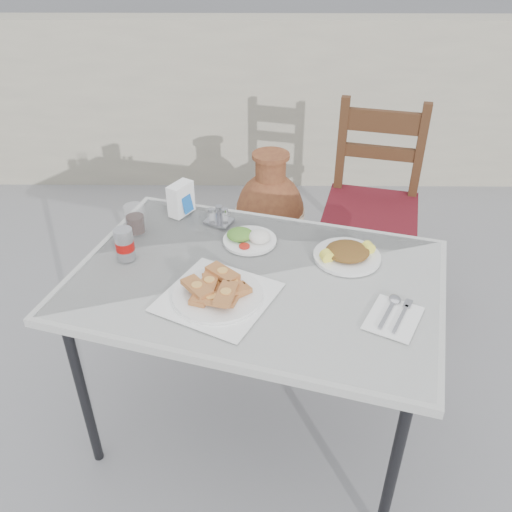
{
  "coord_description": "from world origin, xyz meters",
  "views": [
    {
      "loc": [
        -0.13,
        -1.42,
        1.89
      ],
      "look_at": [
        -0.14,
        0.17,
        0.83
      ],
      "focal_mm": 38.0,
      "sensor_mm": 36.0,
      "label": 1
    }
  ],
  "objects_px": {
    "pide_plate": "(217,290)",
    "terracotta_urn": "(270,214)",
    "napkin_holder": "(181,199)",
    "chair": "(372,205)",
    "salad_rice_plate": "(249,237)",
    "cafe_table": "(256,287)",
    "cola_glass": "(135,220)",
    "soda_can": "(125,244)",
    "condiment_caddy": "(219,218)",
    "salad_chopped_plate": "(347,253)"
  },
  "relations": [
    {
      "from": "pide_plate",
      "to": "terracotta_urn",
      "type": "bearing_deg",
      "value": 81.79
    },
    {
      "from": "napkin_holder",
      "to": "chair",
      "type": "height_order",
      "value": "chair"
    },
    {
      "from": "salad_rice_plate",
      "to": "terracotta_urn",
      "type": "bearing_deg",
      "value": 84.45
    },
    {
      "from": "cafe_table",
      "to": "terracotta_urn",
      "type": "distance_m",
      "value": 1.3
    },
    {
      "from": "cola_glass",
      "to": "terracotta_urn",
      "type": "bearing_deg",
      "value": 59.92
    },
    {
      "from": "soda_can",
      "to": "chair",
      "type": "relative_size",
      "value": 0.12
    },
    {
      "from": "soda_can",
      "to": "chair",
      "type": "distance_m",
      "value": 1.4
    },
    {
      "from": "pide_plate",
      "to": "chair",
      "type": "relative_size",
      "value": 0.44
    },
    {
      "from": "condiment_caddy",
      "to": "chair",
      "type": "height_order",
      "value": "chair"
    },
    {
      "from": "salad_chopped_plate",
      "to": "chair",
      "type": "xyz_separation_m",
      "value": [
        0.26,
        0.84,
        -0.26
      ]
    },
    {
      "from": "soda_can",
      "to": "terracotta_urn",
      "type": "xyz_separation_m",
      "value": [
        0.55,
        1.13,
        -0.51
      ]
    },
    {
      "from": "cafe_table",
      "to": "pide_plate",
      "type": "distance_m",
      "value": 0.2
    },
    {
      "from": "cola_glass",
      "to": "condiment_caddy",
      "type": "xyz_separation_m",
      "value": [
        0.32,
        0.07,
        -0.02
      ]
    },
    {
      "from": "salad_rice_plate",
      "to": "cola_glass",
      "type": "relative_size",
      "value": 1.83
    },
    {
      "from": "pide_plate",
      "to": "napkin_holder",
      "type": "distance_m",
      "value": 0.6
    },
    {
      "from": "salad_chopped_plate",
      "to": "napkin_holder",
      "type": "height_order",
      "value": "napkin_holder"
    },
    {
      "from": "pide_plate",
      "to": "soda_can",
      "type": "height_order",
      "value": "soda_can"
    },
    {
      "from": "salad_rice_plate",
      "to": "soda_can",
      "type": "height_order",
      "value": "soda_can"
    },
    {
      "from": "cafe_table",
      "to": "condiment_caddy",
      "type": "distance_m",
      "value": 0.4
    },
    {
      "from": "salad_chopped_plate",
      "to": "pide_plate",
      "type": "bearing_deg",
      "value": -152.81
    },
    {
      "from": "soda_can",
      "to": "cola_glass",
      "type": "distance_m",
      "value": 0.19
    },
    {
      "from": "cafe_table",
      "to": "cola_glass",
      "type": "xyz_separation_m",
      "value": [
        -0.48,
        0.29,
        0.1
      ]
    },
    {
      "from": "napkin_holder",
      "to": "condiment_caddy",
      "type": "distance_m",
      "value": 0.18
    },
    {
      "from": "salad_rice_plate",
      "to": "chair",
      "type": "xyz_separation_m",
      "value": [
        0.62,
        0.73,
        -0.26
      ]
    },
    {
      "from": "condiment_caddy",
      "to": "terracotta_urn",
      "type": "relative_size",
      "value": 0.19
    },
    {
      "from": "soda_can",
      "to": "napkin_holder",
      "type": "xyz_separation_m",
      "value": [
        0.16,
        0.34,
        0.01
      ]
    },
    {
      "from": "terracotta_urn",
      "to": "soda_can",
      "type": "bearing_deg",
      "value": -115.68
    },
    {
      "from": "cafe_table",
      "to": "salad_chopped_plate",
      "type": "height_order",
      "value": "salad_chopped_plate"
    },
    {
      "from": "napkin_holder",
      "to": "condiment_caddy",
      "type": "relative_size",
      "value": 1.03
    },
    {
      "from": "salad_chopped_plate",
      "to": "napkin_holder",
      "type": "distance_m",
      "value": 0.73
    },
    {
      "from": "pide_plate",
      "to": "soda_can",
      "type": "distance_m",
      "value": 0.42
    },
    {
      "from": "cafe_table",
      "to": "pide_plate",
      "type": "bearing_deg",
      "value": -135.22
    },
    {
      "from": "pide_plate",
      "to": "salad_rice_plate",
      "type": "xyz_separation_m",
      "value": [
        0.1,
        0.35,
        -0.01
      ]
    },
    {
      "from": "pide_plate",
      "to": "terracotta_urn",
      "type": "xyz_separation_m",
      "value": [
        0.2,
        1.36,
        -0.48
      ]
    },
    {
      "from": "cafe_table",
      "to": "salad_rice_plate",
      "type": "bearing_deg",
      "value": 97.63
    },
    {
      "from": "cafe_table",
      "to": "napkin_holder",
      "type": "distance_m",
      "value": 0.55
    },
    {
      "from": "condiment_caddy",
      "to": "soda_can",
      "type": "bearing_deg",
      "value": -141.28
    },
    {
      "from": "salad_chopped_plate",
      "to": "napkin_holder",
      "type": "xyz_separation_m",
      "value": [
        -0.65,
        0.33,
        0.05
      ]
    },
    {
      "from": "soda_can",
      "to": "chair",
      "type": "xyz_separation_m",
      "value": [
        1.07,
        0.85,
        -0.3
      ]
    },
    {
      "from": "salad_rice_plate",
      "to": "cola_glass",
      "type": "height_order",
      "value": "cola_glass"
    },
    {
      "from": "salad_rice_plate",
      "to": "napkin_holder",
      "type": "height_order",
      "value": "napkin_holder"
    },
    {
      "from": "pide_plate",
      "to": "salad_chopped_plate",
      "type": "relative_size",
      "value": 1.85
    },
    {
      "from": "salad_rice_plate",
      "to": "chair",
      "type": "bearing_deg",
      "value": 49.6
    },
    {
      "from": "pide_plate",
      "to": "condiment_caddy",
      "type": "distance_m",
      "value": 0.49
    },
    {
      "from": "salad_chopped_plate",
      "to": "terracotta_urn",
      "type": "xyz_separation_m",
      "value": [
        -0.26,
        1.12,
        -0.47
      ]
    },
    {
      "from": "terracotta_urn",
      "to": "salad_rice_plate",
      "type": "bearing_deg",
      "value": -95.55
    },
    {
      "from": "chair",
      "to": "salad_rice_plate",
      "type": "bearing_deg",
      "value": -116.34
    },
    {
      "from": "salad_rice_plate",
      "to": "salad_chopped_plate",
      "type": "xyz_separation_m",
      "value": [
        0.36,
        -0.11,
        0.0
      ]
    },
    {
      "from": "chair",
      "to": "condiment_caddy",
      "type": "bearing_deg",
      "value": -127.55
    },
    {
      "from": "salad_rice_plate",
      "to": "cafe_table",
      "type": "bearing_deg",
      "value": -82.37
    }
  ]
}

